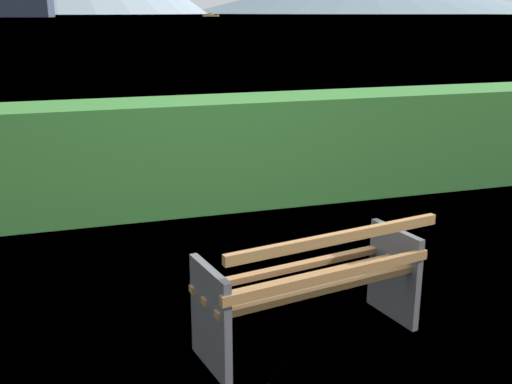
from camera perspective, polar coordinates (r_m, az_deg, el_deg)
name	(u,v)px	position (r m, az deg, el deg)	size (l,w,h in m)	color
ground_plane	(307,338)	(4.30, 4.75, -13.41)	(1400.00, 1400.00, 0.00)	olive
water_surface	(59,16)	(310.18, -17.90, 15.34)	(620.00, 620.00, 0.00)	#6B8EA3
park_bench	(313,285)	(4.07, 5.33, -8.62)	(1.59, 0.83, 0.87)	olive
hedge_row	(202,153)	(6.95, -5.04, 3.64)	(10.15, 0.88, 1.21)	#387A33
fishing_boat_near	(211,15)	(267.01, -4.23, 16.10)	(7.00, 4.27, 1.50)	gold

